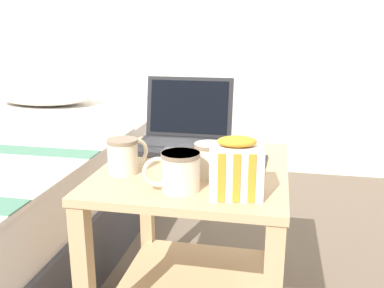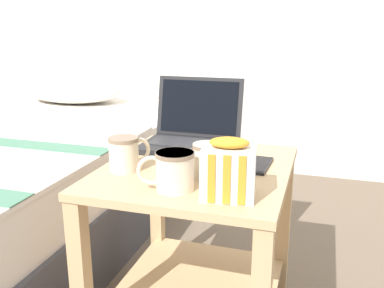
# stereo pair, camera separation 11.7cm
# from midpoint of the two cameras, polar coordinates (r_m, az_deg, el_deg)

# --- Properties ---
(bedside_table) EXTENTS (0.53, 0.59, 0.55)m
(bedside_table) POSITION_cam_midpoint_polar(r_m,az_deg,el_deg) (1.31, 3.19, -11.25)
(bedside_table) COLOR tan
(bedside_table) RESTS_ON ground_plane
(laptop) EXTENTS (0.30, 0.26, 0.22)m
(laptop) POSITION_cam_midpoint_polar(r_m,az_deg,el_deg) (1.43, 2.34, 1.43)
(laptop) COLOR black
(laptop) RESTS_ON bedside_table
(mug_front_left) EXTENTS (0.10, 0.11, 0.10)m
(mug_front_left) POSITION_cam_midpoint_polar(r_m,az_deg,el_deg) (1.20, -6.18, -1.12)
(mug_front_left) COLOR beige
(mug_front_left) RESTS_ON bedside_table
(mug_front_right) EXTENTS (0.08, 0.12, 0.09)m
(mug_front_right) POSITION_cam_midpoint_polar(r_m,az_deg,el_deg) (1.15, 5.17, -1.98)
(mug_front_right) COLOR beige
(mug_front_right) RESTS_ON bedside_table
(mug_mid_center) EXTENTS (0.13, 0.10, 0.10)m
(mug_mid_center) POSITION_cam_midpoint_polar(r_m,az_deg,el_deg) (1.05, 0.50, -3.37)
(mug_mid_center) COLOR beige
(mug_mid_center) RESTS_ON bedside_table
(snack_bag) EXTENTS (0.14, 0.11, 0.15)m
(snack_bag) POSITION_cam_midpoint_polar(r_m,az_deg,el_deg) (1.01, 8.22, -3.53)
(snack_bag) COLOR silver
(snack_bag) RESTS_ON bedside_table
(cell_phone) EXTENTS (0.07, 0.15, 0.01)m
(cell_phone) POSITION_cam_midpoint_polar(r_m,az_deg,el_deg) (1.26, 11.37, -2.77)
(cell_phone) COLOR black
(cell_phone) RESTS_ON bedside_table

